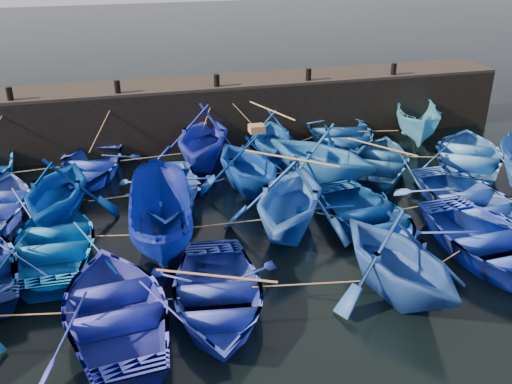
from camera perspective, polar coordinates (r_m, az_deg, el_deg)
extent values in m
plane|color=black|center=(16.41, 2.85, -6.84)|extent=(120.00, 120.00, 0.00)
cube|color=black|center=(25.24, -4.25, 7.99)|extent=(26.00, 2.50, 2.50)
cube|color=black|center=(24.88, -4.34, 10.87)|extent=(26.00, 2.50, 0.12)
cylinder|color=black|center=(23.85, -23.42, 9.02)|extent=(0.24, 0.24, 0.50)
cylinder|color=black|center=(23.56, -13.70, 10.20)|extent=(0.24, 0.24, 0.50)
cylinder|color=black|center=(23.95, -3.96, 11.08)|extent=(0.24, 0.24, 0.50)
cylinder|color=black|center=(24.98, 5.27, 11.63)|extent=(0.24, 0.24, 0.50)
cylinder|color=black|center=(26.58, 13.60, 11.87)|extent=(0.24, 0.24, 0.50)
imported|color=navy|center=(22.30, -16.34, 2.54)|extent=(4.46, 5.37, 0.96)
imported|color=#1523A7|center=(22.45, -5.32, 5.63)|extent=(5.35, 5.71, 2.42)
imported|color=blue|center=(23.00, 1.55, 5.68)|extent=(4.10, 4.49, 2.01)
imported|color=navy|center=(24.85, 8.28, 5.95)|extent=(4.91, 6.32, 1.20)
imported|color=#3380C8|center=(26.02, 15.86, 6.82)|extent=(3.47, 4.97, 1.80)
imported|color=#00328E|center=(19.12, -19.29, 0.34)|extent=(4.56, 4.98, 2.22)
imported|color=#1B4293|center=(19.43, -8.96, -0.03)|extent=(4.18, 5.38, 1.03)
imported|color=#053293|center=(20.12, -0.76, 2.99)|extent=(4.35, 4.79, 2.18)
imported|color=blue|center=(20.80, 6.47, 3.88)|extent=(5.81, 5.94, 2.37)
imported|color=navy|center=(22.39, 12.33, 3.15)|extent=(5.53, 5.96, 1.01)
imported|color=blue|center=(23.72, 20.53, 3.52)|extent=(6.21, 6.71, 1.13)
imported|color=#0750A8|center=(17.25, -19.44, -4.68)|extent=(3.68, 5.06, 1.03)
imported|color=navy|center=(16.76, -9.59, -2.67)|extent=(2.30, 5.11, 1.92)
imported|color=blue|center=(17.28, 3.40, -0.46)|extent=(5.76, 6.01, 2.44)
imported|color=navy|center=(18.04, 11.15, -2.31)|extent=(3.98, 5.21, 1.01)
imported|color=blue|center=(19.94, 20.52, -0.68)|extent=(3.76, 5.17, 1.06)
imported|color=navy|center=(14.06, -13.79, -11.09)|extent=(4.21, 5.55, 1.08)
imported|color=#1F319D|center=(14.19, -3.96, -10.15)|extent=(4.09, 5.26, 1.00)
imported|color=#1A4498|center=(14.84, 14.05, -6.22)|extent=(4.51, 4.98, 2.29)
imported|color=#1832B9|center=(17.42, 22.63, -4.76)|extent=(4.21, 5.66, 1.13)
cube|color=brown|center=(19.76, 0.07, 6.35)|extent=(0.52, 0.45, 0.26)
cylinder|color=tan|center=(22.38, -21.66, 2.01)|extent=(2.36, 0.24, 0.04)
cylinder|color=tan|center=(22.37, -10.76, 3.40)|extent=(2.59, 0.23, 0.04)
cylinder|color=tan|center=(22.88, -1.82, 4.35)|extent=(0.96, 0.13, 0.04)
cylinder|color=tan|center=(23.97, 5.02, 5.26)|extent=(1.46, 0.79, 0.04)
cylinder|color=tan|center=(25.45, 12.11, 5.98)|extent=(1.74, 0.37, 0.04)
cylinder|color=tan|center=(19.84, -21.85, -0.96)|extent=(0.23, 0.82, 0.04)
cylinder|color=tan|center=(19.31, -14.00, -0.55)|extent=(1.64, 0.15, 0.04)
cylinder|color=tan|center=(19.82, -4.76, 0.85)|extent=(1.20, 0.56, 0.04)
cylinder|color=tan|center=(20.64, 2.88, 1.94)|extent=(0.88, 0.08, 0.04)
cylinder|color=tan|center=(21.68, 9.45, 2.78)|extent=(0.84, 0.41, 0.04)
cylinder|color=tan|center=(22.99, 16.55, 3.38)|extent=(1.72, 0.55, 0.04)
cylinder|color=tan|center=(17.13, -23.07, -5.42)|extent=(0.37, 0.63, 0.04)
cylinder|color=tan|center=(17.03, -14.51, -4.26)|extent=(1.18, 0.27, 0.04)
cylinder|color=tan|center=(17.16, -2.95, -3.17)|extent=(2.13, 0.09, 0.04)
cylinder|color=tan|center=(17.76, 7.30, -2.31)|extent=(0.64, 0.51, 0.04)
cylinder|color=tan|center=(18.91, 16.08, -1.37)|extent=(1.87, 0.21, 0.04)
cylinder|color=tan|center=(20.45, 23.54, -0.50)|extent=(0.55, 0.45, 0.04)
cylinder|color=tan|center=(14.49, -22.66, -11.28)|extent=(2.59, 0.52, 0.04)
cylinder|color=tan|center=(14.06, -8.85, -10.57)|extent=(0.60, 0.08, 0.04)
cylinder|color=tan|center=(14.48, 5.25, -9.15)|extent=(2.79, 0.49, 0.04)
cylinder|color=tan|center=(16.23, 18.54, -6.38)|extent=(1.62, 0.81, 0.04)
cylinder|color=tan|center=(23.43, -14.99, 6.68)|extent=(1.40, 0.86, 2.09)
cylinder|color=tan|center=(23.82, -4.83, 7.76)|extent=(1.02, 0.67, 2.09)
cylinder|color=tan|center=(24.04, -1.54, 8.00)|extent=(1.83, 0.76, 2.09)
cylinder|color=tan|center=(25.41, 6.32, 8.82)|extent=(1.06, 0.08, 2.09)
cylinder|color=tan|center=(26.81, 14.10, 9.09)|extent=(0.61, 0.34, 2.08)
cylinder|color=#99724C|center=(22.68, 1.58, 8.14)|extent=(1.08, 2.84, 0.06)
cylinder|color=#99724C|center=(22.20, 12.46, 4.43)|extent=(1.77, 2.49, 0.06)
cylinder|color=#99724C|center=(16.78, 3.51, 3.39)|extent=(2.34, 1.97, 0.06)
cylinder|color=#99724C|center=(13.89, -4.02, -8.37)|extent=(2.74, 1.32, 0.06)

